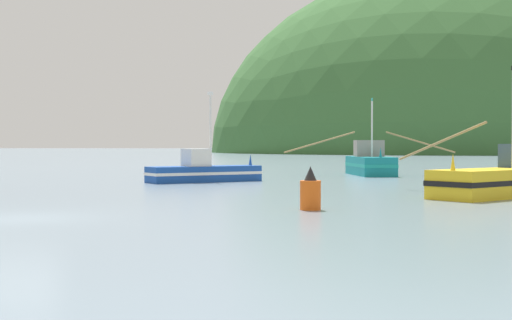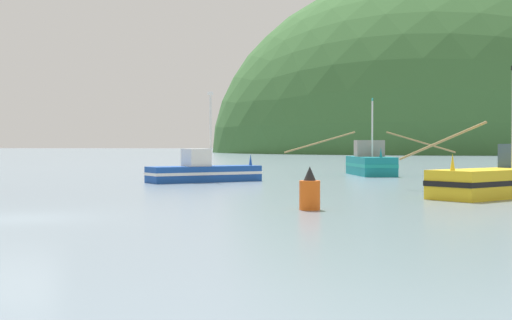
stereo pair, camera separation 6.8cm
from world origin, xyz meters
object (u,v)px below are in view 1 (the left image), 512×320
fishing_boat_blue (203,172)px  channel_buoy (310,192)px  fishing_boat_teal (370,164)px  fishing_boat_yellow (511,179)px

fishing_boat_blue → channel_buoy: (6.77, -17.86, 0.01)m
fishing_boat_blue → fishing_boat_teal: 14.70m
fishing_boat_yellow → channel_buoy: (-8.72, -7.64, -0.14)m
fishing_boat_yellow → channel_buoy: bearing=-3.1°
fishing_boat_blue → fishing_boat_yellow: fishing_boat_yellow is taller
fishing_boat_blue → fishing_boat_yellow: (15.49, -10.22, 0.15)m
fishing_boat_blue → fishing_boat_yellow: 18.56m
fishing_boat_teal → fishing_boat_yellow: bearing=3.4°
fishing_boat_blue → channel_buoy: bearing=-105.1°
fishing_boat_yellow → fishing_boat_teal: size_ratio=0.71×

